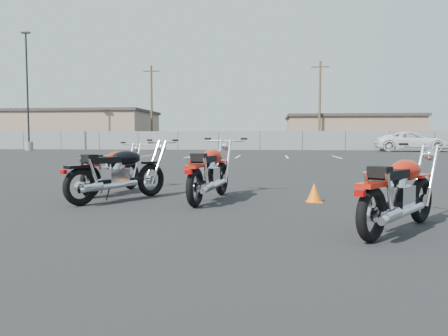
# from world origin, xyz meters

# --- Properties ---
(ground) EXTENTS (120.00, 120.00, 0.00)m
(ground) POSITION_xyz_m (0.00, 0.00, 0.00)
(ground) COLOR black
(ground) RESTS_ON ground
(motorcycle_front_red) EXTENTS (0.95, 2.20, 1.08)m
(motorcycle_front_red) POSITION_xyz_m (-2.34, 1.95, 0.49)
(motorcycle_front_red) COLOR black
(motorcycle_front_red) RESTS_ON ground
(motorcycle_second_black) EXTENTS (1.68, 2.19, 1.15)m
(motorcycle_second_black) POSITION_xyz_m (-1.82, 0.89, 0.52)
(motorcycle_second_black) COLOR black
(motorcycle_second_black) RESTS_ON ground
(motorcycle_third_red) EXTENTS (0.94, 2.40, 1.18)m
(motorcycle_third_red) POSITION_xyz_m (-0.12, 1.08, 0.54)
(motorcycle_third_red) COLOR black
(motorcycle_third_red) RESTS_ON ground
(motorcycle_rear_red) EXTENTS (1.72, 2.04, 1.11)m
(motorcycle_rear_red) POSITION_xyz_m (2.62, -1.37, 0.50)
(motorcycle_rear_red) COLOR black
(motorcycle_rear_red) RESTS_ON ground
(training_cone_near) EXTENTS (0.29, 0.29, 0.35)m
(training_cone_near) POSITION_xyz_m (1.81, 1.11, 0.17)
(training_cone_near) COLOR #FF670D
(training_cone_near) RESTS_ON ground
(light_pole_west) EXTENTS (0.80, 0.70, 10.67)m
(light_pole_west) POSITION_xyz_m (-21.00, 30.85, 2.81)
(light_pole_west) COLOR gray
(light_pole_west) RESTS_ON ground
(chainlink_fence) EXTENTS (80.06, 0.06, 1.80)m
(chainlink_fence) POSITION_xyz_m (-0.00, 35.00, 0.90)
(chainlink_fence) COLOR slate
(chainlink_fence) RESTS_ON ground
(tan_building_west) EXTENTS (18.40, 10.40, 4.30)m
(tan_building_west) POSITION_xyz_m (-22.00, 42.00, 2.16)
(tan_building_west) COLOR #8E765C
(tan_building_west) RESTS_ON ground
(tan_building_east) EXTENTS (14.40, 9.40, 3.70)m
(tan_building_east) POSITION_xyz_m (10.00, 44.00, 1.86)
(tan_building_east) COLOR #8E765C
(tan_building_east) RESTS_ON ground
(utility_pole_b) EXTENTS (1.80, 0.24, 9.00)m
(utility_pole_b) POSITION_xyz_m (-12.00, 40.00, 4.69)
(utility_pole_b) COLOR #4A3822
(utility_pole_b) RESTS_ON ground
(utility_pole_c) EXTENTS (1.80, 0.24, 9.00)m
(utility_pole_c) POSITION_xyz_m (6.00, 39.00, 4.69)
(utility_pole_c) COLOR #4A3822
(utility_pole_c) RESTS_ON ground
(parking_line_stripes) EXTENTS (15.12, 4.00, 0.01)m
(parking_line_stripes) POSITION_xyz_m (-2.50, 20.00, 0.00)
(parking_line_stripes) COLOR silver
(parking_line_stripes) RESTS_ON ground
(white_van) EXTENTS (3.08, 7.03, 2.63)m
(white_van) POSITION_xyz_m (12.97, 31.78, 1.31)
(white_van) COLOR white
(white_van) RESTS_ON ground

